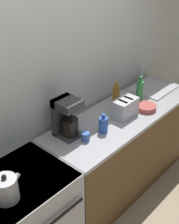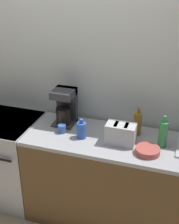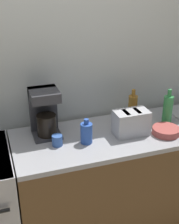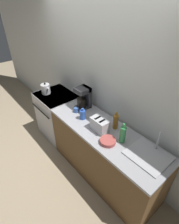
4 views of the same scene
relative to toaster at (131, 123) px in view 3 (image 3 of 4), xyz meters
The scene contains 9 objects.
wall_back 0.79m from the toaster, 144.65° to the left, with size 8.00×0.05×2.60m.
counter_block 0.56m from the toaster, 32.61° to the left, with size 1.89×0.63×0.93m.
toaster is the anchor object (origin of this frame).
coffee_maker 0.64m from the toaster, 161.04° to the left, with size 0.20×0.22×0.36m.
bottle_blue 0.35m from the toaster, behind, with size 0.08×0.08×0.19m.
bottle_amber 0.23m from the toaster, 61.53° to the left, with size 0.07×0.07×0.27m.
bottle_green 0.36m from the toaster, 11.17° to the left, with size 0.08×0.08×0.29m.
cup_blue 0.56m from the toaster, behind, with size 0.07×0.07×0.08m.
bowl 0.27m from the toaster, 19.08° to the right, with size 0.21×0.21×0.05m.
Camera 3 is at (-0.35, -1.57, 2.06)m, focal length 50.00 mm.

